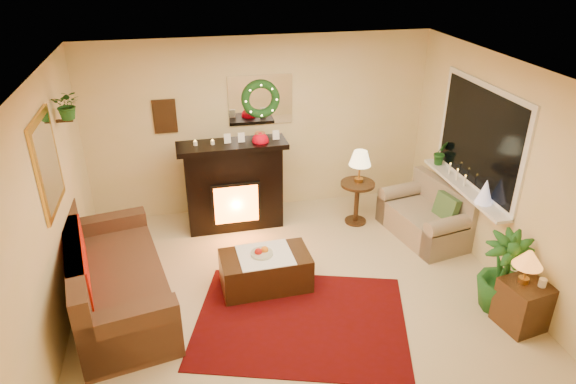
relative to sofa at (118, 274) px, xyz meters
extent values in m
plane|color=beige|center=(1.98, -0.16, -0.43)|extent=(5.00, 5.00, 0.00)
plane|color=white|center=(1.98, -0.16, 2.17)|extent=(5.00, 5.00, 0.00)
plane|color=#EFD88C|center=(1.98, 2.09, 0.87)|extent=(5.00, 5.00, 0.00)
plane|color=#EFD88C|center=(1.98, -2.41, 0.87)|extent=(5.00, 5.00, 0.00)
plane|color=#EFD88C|center=(-0.52, -0.16, 0.87)|extent=(4.50, 4.50, 0.00)
plane|color=#EFD88C|center=(4.48, -0.16, 0.87)|extent=(4.50, 4.50, 0.00)
cube|color=#4F1102|center=(1.93, -0.69, -0.42)|extent=(2.68, 2.31, 0.01)
cube|color=brown|center=(0.00, 0.00, 0.00)|extent=(1.36, 2.32, 0.93)
cube|color=#AE341E|center=(-0.06, 0.19, 0.03)|extent=(0.79, 1.29, 0.02)
cube|color=black|center=(1.49, 1.55, 0.12)|extent=(1.34, 0.45, 1.22)
sphere|color=#C50012|center=(1.88, 1.50, 0.87)|extent=(0.23, 0.23, 0.23)
cylinder|color=white|center=(1.00, 1.55, 0.83)|extent=(0.06, 0.06, 0.17)
cylinder|color=silver|center=(1.23, 1.54, 0.83)|extent=(0.05, 0.05, 0.16)
cube|color=white|center=(1.98, 2.07, 1.27)|extent=(0.92, 0.02, 0.72)
torus|color=#194719|center=(1.98, 2.03, 1.29)|extent=(0.55, 0.11, 0.55)
cube|color=#381E11|center=(0.63, 2.07, 1.12)|extent=(0.32, 0.03, 0.48)
cube|color=gold|center=(-0.50, 0.14, 1.32)|extent=(0.03, 0.84, 1.00)
imported|color=#194719|center=(-0.36, 0.89, 1.54)|extent=(0.33, 0.28, 0.36)
cube|color=gray|center=(4.04, 0.72, -0.01)|extent=(0.99, 1.42, 0.75)
cube|color=white|center=(4.47, 0.39, 1.12)|extent=(0.03, 1.86, 1.36)
cube|color=black|center=(4.45, 0.39, 1.12)|extent=(0.02, 1.70, 1.22)
cube|color=white|center=(4.36, 0.39, 0.44)|extent=(0.22, 1.86, 0.04)
cone|color=white|center=(4.35, -0.08, 0.61)|extent=(0.21, 0.21, 0.32)
imported|color=#2B5E30|center=(4.38, 1.12, 0.66)|extent=(0.25, 0.20, 0.46)
cylinder|color=#2F1F14|center=(3.23, 1.27, -0.11)|extent=(0.64, 0.64, 0.64)
cone|color=#FFE89C|center=(3.26, 1.31, 0.45)|extent=(0.31, 0.31, 0.48)
cube|color=black|center=(4.24, -1.24, -0.16)|extent=(0.51, 0.51, 0.54)
cone|color=orange|center=(4.21, -1.20, 0.32)|extent=(0.31, 0.31, 0.45)
cube|color=#44231D|center=(1.67, 0.01, -0.22)|extent=(1.07, 0.62, 0.44)
cylinder|color=beige|center=(1.63, 0.02, 0.02)|extent=(0.26, 0.26, 0.06)
imported|color=black|center=(4.17, -0.93, 0.02)|extent=(2.12, 2.12, 2.85)
camera|label=1|loc=(0.87, -4.98, 3.36)|focal=32.00mm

